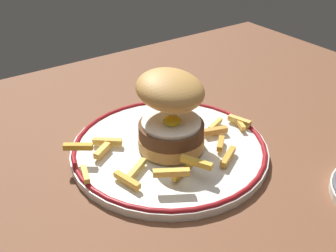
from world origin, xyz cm
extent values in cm
cube|color=brown|center=(0.00, 0.00, -2.00)|extent=(126.51, 84.11, 4.00)
cylinder|color=white|center=(5.43, 0.37, 0.60)|extent=(29.88, 29.88, 1.20)
torus|color=maroon|center=(5.43, 0.37, 1.20)|extent=(29.48, 29.48, 0.80)
cylinder|color=tan|center=(5.39, -0.54, 2.50)|extent=(9.92, 9.92, 1.80)
cylinder|color=#55331E|center=(5.39, -0.54, 4.42)|extent=(9.71, 9.71, 2.04)
cylinder|color=white|center=(5.39, -0.54, 5.69)|extent=(8.75, 8.75, 0.50)
ellipsoid|color=yellow|center=(5.10, -1.16, 6.36)|extent=(2.60, 2.60, 1.40)
ellipsoid|color=tan|center=(6.42, 1.17, 10.04)|extent=(12.82, 13.23, 6.13)
cube|color=orange|center=(11.50, -4.76, 2.00)|extent=(3.02, 2.86, 0.81)
cube|color=gold|center=(14.55, 0.34, 1.95)|extent=(3.72, 2.08, 0.70)
cube|color=gold|center=(17.95, -2.20, 1.96)|extent=(1.97, 3.34, 0.72)
cube|color=gold|center=(10.74, 7.81, 1.95)|extent=(1.12, 3.56, 0.71)
cube|color=gold|center=(-4.43, -4.36, 2.02)|extent=(1.86, 4.51, 0.83)
cube|color=gold|center=(4.14, -8.17, 3.61)|extent=(2.83, 4.36, 0.80)
cube|color=gold|center=(2.65, -7.05, 1.95)|extent=(4.03, 1.99, 0.71)
cube|color=#EEB944|center=(-0.26, -8.20, 3.75)|extent=(4.52, 3.19, 0.86)
cube|color=gold|center=(-2.19, -3.00, 1.99)|extent=(4.41, 3.06, 0.77)
cube|color=gold|center=(-2.27, 5.37, 2.04)|extent=(4.00, 3.51, 0.87)
cube|color=gold|center=(10.23, 6.40, 4.05)|extent=(2.71, 4.18, 0.98)
cube|color=gold|center=(10.12, -7.96, 2.02)|extent=(4.47, 3.04, 0.84)
cube|color=gold|center=(-7.35, 4.18, 3.72)|extent=(3.90, 3.07, 0.85)
cube|color=gold|center=(-4.04, 3.59, 2.06)|extent=(3.41, 2.63, 0.93)
cube|color=gold|center=(-8.40, -0.16, 1.98)|extent=(1.65, 3.51, 0.76)
cube|color=orange|center=(13.19, -1.63, 2.04)|extent=(3.98, 2.01, 0.88)
cube|color=#DFB251|center=(18.43, -1.47, 2.05)|extent=(2.07, 4.04, 0.91)
camera|label=1|loc=(-24.08, -42.13, 35.92)|focal=43.59mm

